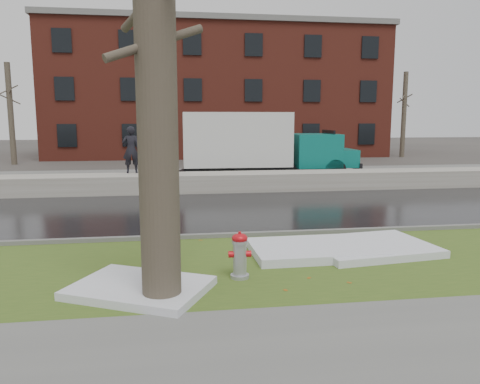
{
  "coord_description": "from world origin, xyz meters",
  "views": [
    {
      "loc": [
        -1.83,
        -10.28,
        2.96
      ],
      "look_at": [
        -0.01,
        2.07,
        1.0
      ],
      "focal_mm": 35.0,
      "sensor_mm": 36.0,
      "label": 1
    }
  ],
  "objects": [
    {
      "name": "bg_tree_center",
      "position": [
        -6.0,
        26.0,
        3.33
      ],
      "size": [
        1.4,
        1.62,
        6.5
      ],
      "color": "brown",
      "rests_on": "ground"
    },
    {
      "name": "verge",
      "position": [
        0.0,
        -1.25,
        0.02
      ],
      "size": [
        60.0,
        4.5,
        0.04
      ],
      "primitive_type": "cube",
      "color": "#37511B",
      "rests_on": "ground"
    },
    {
      "name": "curb",
      "position": [
        0.0,
        1.0,
        0.07
      ],
      "size": [
        60.0,
        0.15,
        0.14
      ],
      "primitive_type": "cube",
      "color": "slate",
      "rests_on": "ground"
    },
    {
      "name": "snow_patch_near",
      "position": [
        2.54,
        -0.66,
        0.12
      ],
      "size": [
        2.83,
        2.31,
        0.16
      ],
      "primitive_type": "cube",
      "rotation": [
        0.0,
        0.0,
        0.13
      ],
      "color": "silver",
      "rests_on": "verge"
    },
    {
      "name": "tree",
      "position": [
        -2.03,
        -2.94,
        4.0
      ],
      "size": [
        1.51,
        1.71,
        7.86
      ],
      "rotation": [
        0.0,
        0.0,
        0.13
      ],
      "color": "brown",
      "rests_on": "verge"
    },
    {
      "name": "snow_patch_side",
      "position": [
        1.26,
        -0.69,
        0.13
      ],
      "size": [
        2.83,
        1.85,
        0.18
      ],
      "primitive_type": "cube",
      "rotation": [
        0.0,
        0.0,
        0.02
      ],
      "color": "silver",
      "rests_on": "verge"
    },
    {
      "name": "fire_hydrant",
      "position": [
        -0.62,
        -2.03,
        0.51
      ],
      "size": [
        0.43,
        0.37,
        0.88
      ],
      "rotation": [
        0.0,
        0.0,
        -0.05
      ],
      "color": "#A1A3A9",
      "rests_on": "verge"
    },
    {
      "name": "sidewalk",
      "position": [
        0.0,
        -5.0,
        0.03
      ],
      "size": [
        60.0,
        3.0,
        0.05
      ],
      "primitive_type": "cube",
      "color": "slate",
      "rests_on": "ground"
    },
    {
      "name": "bg_tree_right",
      "position": [
        16.0,
        24.0,
        3.33
      ],
      "size": [
        1.4,
        1.62,
        6.5
      ],
      "color": "brown",
      "rests_on": "ground"
    },
    {
      "name": "box_truck",
      "position": [
        2.33,
        12.14,
        1.73
      ],
      "size": [
        9.82,
        2.47,
        3.27
      ],
      "rotation": [
        0.0,
        0.0,
        -0.02
      ],
      "color": "black",
      "rests_on": "ground"
    },
    {
      "name": "brick_building",
      "position": [
        2.0,
        30.0,
        5.0
      ],
      "size": [
        26.0,
        12.0,
        10.0
      ],
      "primitive_type": "cube",
      "color": "maroon",
      "rests_on": "ground"
    },
    {
      "name": "snow_patch_far",
      "position": [
        -2.41,
        -2.5,
        0.11
      ],
      "size": [
        2.69,
        2.42,
        0.14
      ],
      "primitive_type": "cube",
      "rotation": [
        0.0,
        0.0,
        -0.47
      ],
      "color": "silver",
      "rests_on": "verge"
    },
    {
      "name": "road",
      "position": [
        0.0,
        4.5,
        0.01
      ],
      "size": [
        60.0,
        7.0,
        0.03
      ],
      "primitive_type": "cube",
      "color": "black",
      "rests_on": "ground"
    },
    {
      "name": "worker",
      "position": [
        -3.45,
        9.3,
        1.71
      ],
      "size": [
        0.74,
        0.52,
        1.91
      ],
      "primitive_type": "imported",
      "rotation": [
        0.0,
        0.0,
        3.23
      ],
      "color": "black",
      "rests_on": "snowbank"
    },
    {
      "name": "bg_tree_left",
      "position": [
        -12.0,
        22.0,
        3.33
      ],
      "size": [
        1.4,
        1.62,
        6.5
      ],
      "color": "brown",
      "rests_on": "ground"
    },
    {
      "name": "snowbank",
      "position": [
        0.0,
        8.7,
        0.38
      ],
      "size": [
        60.0,
        1.6,
        0.75
      ],
      "primitive_type": "cube",
      "color": "#A8A49A",
      "rests_on": "ground"
    },
    {
      "name": "parking_lot",
      "position": [
        0.0,
        13.0,
        0.01
      ],
      "size": [
        60.0,
        9.0,
        0.03
      ],
      "primitive_type": "cube",
      "color": "slate",
      "rests_on": "ground"
    },
    {
      "name": "ground",
      "position": [
        0.0,
        0.0,
        0.0
      ],
      "size": [
        120.0,
        120.0,
        0.0
      ],
      "primitive_type": "plane",
      "color": "#47423D",
      "rests_on": "ground"
    }
  ]
}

